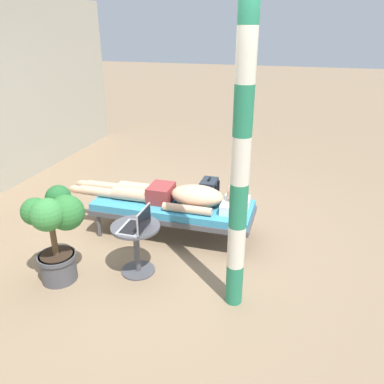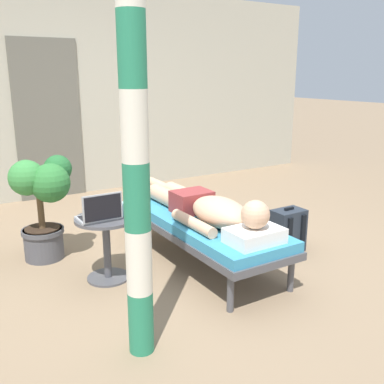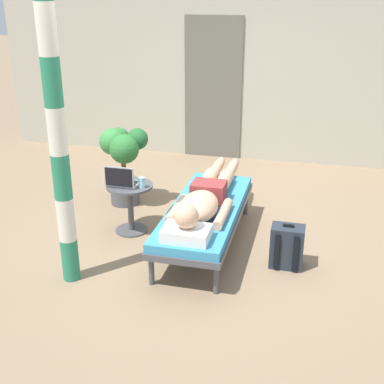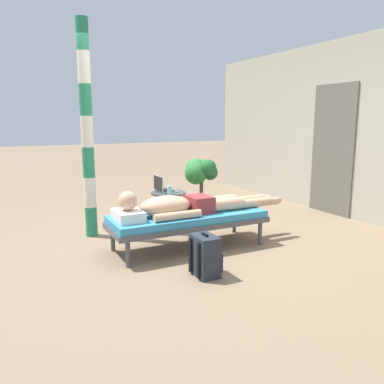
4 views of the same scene
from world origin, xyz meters
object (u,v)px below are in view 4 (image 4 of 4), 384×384
Objects in this scene: lounge_chair at (188,219)px; side_table at (168,204)px; backpack at (205,256)px; potted_plant at (201,180)px; drink_glass at (170,190)px; porch_post at (87,132)px; laptop at (163,187)px; person_reclining at (185,205)px.

side_table is (-0.82, 0.10, 0.01)m from lounge_chair.
potted_plant reaches higher than backpack.
potted_plant is at bearing 153.10° from backpack.
side_table is at bearing 168.86° from backpack.
drink_glass is at bearing -56.46° from potted_plant.
backpack is at bearing -26.90° from potted_plant.
backpack is at bearing -10.71° from drink_glass.
drink_glass is at bearing 174.90° from lounge_chair.
lounge_chair is at bearing 42.17° from porch_post.
laptop is 0.12× the size of porch_post.
backpack is at bearing -9.08° from laptop.
person_reclining is 4.15× the size of side_table.
potted_plant is at bearing 94.78° from porch_post.
side_table is 0.57× the size of potted_plant.
porch_post reaches higher than laptop.
laptop is at bearing -177.22° from drink_glass.
lounge_chair is at bearing -3.23° from laptop.
side_table is at bearing 169.88° from person_reclining.
person_reclining is 2.35× the size of potted_plant.
lounge_chair is 1.40m from potted_plant.
drink_glass reaches higher than side_table.
side_table is 4.73× the size of drink_glass.
porch_post is (0.14, -1.68, 0.76)m from potted_plant.
lounge_chair is at bearing -5.10° from drink_glass.
laptop is at bearing 82.69° from porch_post.
side_table is at bearing 40.52° from laptop.
laptop is 1.23m from porch_post.
person_reclining is at bearing -8.93° from drink_glass.
side_table is 1.43m from porch_post.
porch_post is at bearing -137.83° from lounge_chair.
lounge_chair is 2.01× the size of potted_plant.
potted_plant is at bearing 110.00° from laptop.
side_table is 0.19× the size of porch_post.
side_table is 0.24m from laptop.
lounge_chair is at bearing -7.01° from side_table.
drink_glass is 0.12× the size of potted_plant.
porch_post is (-1.82, -0.69, 1.15)m from backpack.
lounge_chair is 5.99× the size of laptop.
person_reclining reaches higher than backpack.
laptop is at bearing 176.77° from lounge_chair.
person_reclining is 1.56m from porch_post.
drink_glass is (0.21, 0.01, -0.00)m from laptop.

